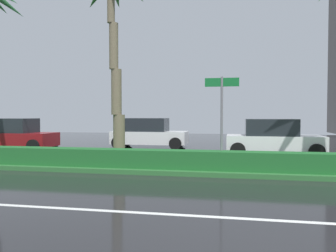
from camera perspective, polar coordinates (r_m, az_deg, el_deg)
ground_plane at (r=13.48m, az=11.54°, el=-6.52°), size 90.00×42.00×0.10m
near_lane_divider_stripe at (r=6.62m, az=12.10°, el=-14.92°), size 81.00×0.14×0.01m
median_strip at (r=12.48m, az=11.59°, el=-6.62°), size 85.50×4.00×0.15m
median_hedge at (r=11.04m, az=11.67°, el=-5.76°), size 76.50×0.70×0.60m
palm_tree_mid_left at (r=14.07m, az=-9.35°, el=19.98°), size 3.42×3.50×7.62m
street_name_sign at (r=11.20m, az=9.01°, el=2.72°), size 1.10×0.08×3.00m
car_in_traffic_leading at (r=20.00m, az=-24.39°, el=-1.39°), size 4.30×2.02×1.72m
car_in_traffic_second at (r=19.67m, az=-3.20°, el=-1.28°), size 4.30×2.02×1.72m
car_in_traffic_third at (r=16.40m, az=17.21°, el=-1.99°), size 4.30×2.02×1.72m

